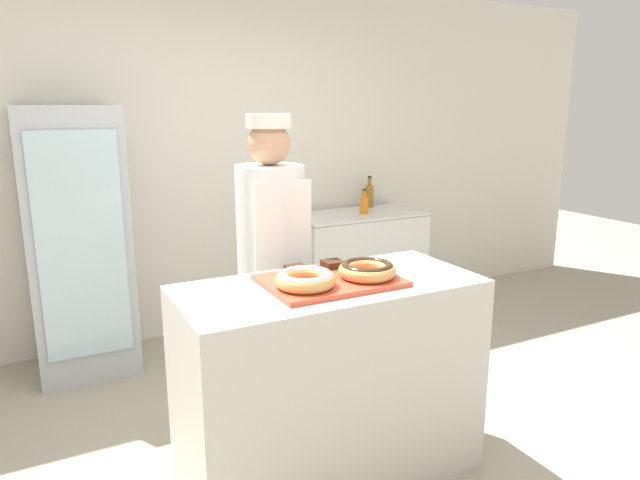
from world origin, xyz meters
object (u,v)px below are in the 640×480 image
at_px(donut_light_glaze, 305,279).
at_px(bottle_orange, 364,204).
at_px(donut_chocolate_glaze, 367,269).
at_px(chest_freezer, 356,265).
at_px(baker_person, 272,265).
at_px(beverage_fridge, 78,243).
at_px(brownie_back_right, 333,264).
at_px(serving_tray, 330,281).
at_px(brownie_back_left, 296,269).
at_px(bottle_amber, 369,195).

relative_size(donut_light_glaze, bottle_orange, 1.29).
distance_m(donut_chocolate_glaze, chest_freezer, 2.21).
height_order(baker_person, chest_freezer, baker_person).
height_order(donut_chocolate_glaze, chest_freezer, donut_chocolate_glaze).
relative_size(beverage_fridge, chest_freezer, 1.64).
xyz_separation_m(donut_chocolate_glaze, brownie_back_right, (-0.06, 0.22, -0.02)).
xyz_separation_m(chest_freezer, bottle_orange, (0.03, -0.06, 0.52)).
bearing_deg(bottle_orange, serving_tray, -125.86).
xyz_separation_m(serving_tray, donut_chocolate_glaze, (0.16, -0.06, 0.05)).
bearing_deg(brownie_back_right, beverage_fridge, 121.93).
distance_m(brownie_back_left, baker_person, 0.47).
relative_size(serving_tray, brownie_back_right, 6.47).
bearing_deg(chest_freezer, donut_light_glaze, -126.60).
distance_m(brownie_back_right, chest_freezer, 2.06).
xyz_separation_m(donut_chocolate_glaze, bottle_orange, (1.10, 1.80, -0.06)).
height_order(donut_light_glaze, brownie_back_left, donut_light_glaze).
xyz_separation_m(donut_light_glaze, chest_freezer, (1.37, 1.85, -0.59)).
relative_size(baker_person, bottle_orange, 8.41).
bearing_deg(beverage_fridge, serving_tray, -62.74).
xyz_separation_m(brownie_back_right, baker_person, (-0.13, 0.46, -0.10)).
height_order(donut_chocolate_glaze, brownie_back_right, donut_chocolate_glaze).
distance_m(chest_freezer, bottle_amber, 0.63).
bearing_deg(brownie_back_left, serving_tray, -57.69).
distance_m(serving_tray, donut_light_glaze, 0.18).
height_order(serving_tray, donut_light_glaze, donut_light_glaze).
xyz_separation_m(bottle_orange, bottle_amber, (0.21, 0.26, 0.03)).
distance_m(serving_tray, bottle_orange, 2.14).
bearing_deg(bottle_amber, brownie_back_right, -126.68).
bearing_deg(donut_light_glaze, bottle_amber, 51.73).
xyz_separation_m(donut_light_glaze, bottle_orange, (1.41, 1.80, -0.06)).
xyz_separation_m(chest_freezer, bottle_amber, (0.24, 0.20, 0.55)).
relative_size(donut_light_glaze, brownie_back_right, 2.84).
bearing_deg(serving_tray, bottle_amber, 53.64).
distance_m(beverage_fridge, bottle_orange, 2.17).
height_order(donut_chocolate_glaze, beverage_fridge, beverage_fridge).
distance_m(serving_tray, chest_freezer, 2.23).
bearing_deg(serving_tray, chest_freezer, 55.70).
distance_m(serving_tray, brownie_back_right, 0.18).
xyz_separation_m(donut_chocolate_glaze, bottle_amber, (1.31, 2.05, -0.04)).
height_order(serving_tray, bottle_amber, bottle_amber).
xyz_separation_m(brownie_back_left, brownie_back_right, (0.19, 0.00, 0.00)).
height_order(donut_chocolate_glaze, brownie_back_left, donut_chocolate_glaze).
bearing_deg(beverage_fridge, baker_person, -52.87).
bearing_deg(chest_freezer, bottle_amber, 39.50).
distance_m(serving_tray, beverage_fridge, 2.00).
bearing_deg(bottle_orange, donut_chocolate_glaze, -121.38).
xyz_separation_m(serving_tray, brownie_back_left, (-0.10, 0.15, 0.03)).
height_order(brownie_back_left, bottle_amber, bottle_amber).
distance_m(donut_chocolate_glaze, beverage_fridge, 2.14).
relative_size(serving_tray, brownie_back_left, 6.47).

